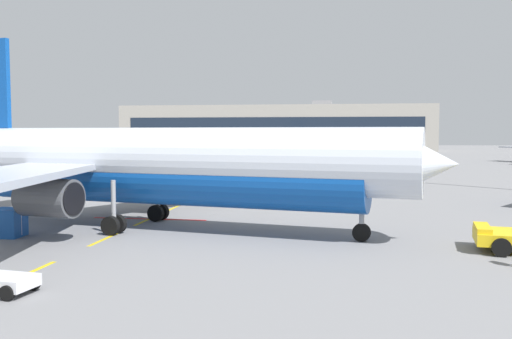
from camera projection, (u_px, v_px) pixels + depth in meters
ground at (439, 195)px, 52.24m from camera, size 400.00×400.00×0.00m
apron_paint_markings at (204, 194)px, 52.62m from camera, size 8.00×94.80×0.01m
airliner_foreground at (157, 164)px, 33.96m from camera, size 34.71×34.07×12.20m
uld_cargo_container at (8, 223)px, 31.45m from camera, size 1.68×1.64×1.60m
terminal_satellite at (277, 128)px, 179.27m from camera, size 97.29×23.78×15.74m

